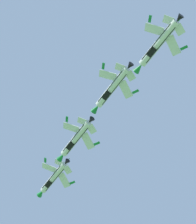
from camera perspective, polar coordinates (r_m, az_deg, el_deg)
name	(u,v)px	position (r m, az deg, el deg)	size (l,w,h in m)	color
fighter_jet_lead	(53,178)	(118.15, -5.99, -8.78)	(11.60, 13.62, 5.08)	silver
fighter_jet_left_wing	(75,139)	(106.12, -3.03, -3.67)	(11.62, 13.62, 5.02)	silver
fighter_jet_right_wing	(112,88)	(99.64, 1.88, 3.19)	(11.65, 13.62, 4.94)	silver
fighter_jet_left_outer	(158,44)	(93.09, 8.00, 8.92)	(11.47, 13.62, 5.31)	silver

